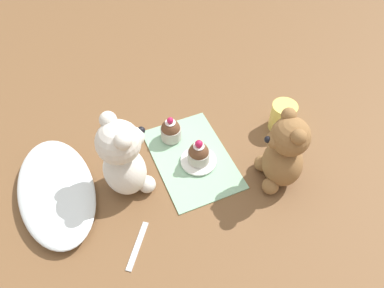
# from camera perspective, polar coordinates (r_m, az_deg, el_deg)

# --- Properties ---
(ground_plane) EXTENTS (4.00, 4.00, 0.00)m
(ground_plane) POSITION_cam_1_polar(r_m,az_deg,el_deg) (0.90, 0.00, -2.28)
(ground_plane) COLOR brown
(knitted_placemat) EXTENTS (0.26, 0.17, 0.01)m
(knitted_placemat) POSITION_cam_1_polar(r_m,az_deg,el_deg) (0.89, 0.00, -2.16)
(knitted_placemat) COLOR #8EBC99
(knitted_placemat) RESTS_ON ground_plane
(tulle_cloth) EXTENTS (0.30, 0.16, 0.04)m
(tulle_cloth) POSITION_cam_1_polar(r_m,az_deg,el_deg) (0.87, -20.00, -6.65)
(tulle_cloth) COLOR white
(tulle_cloth) RESTS_ON ground_plane
(teddy_bear_cream) EXTENTS (0.12, 0.11, 0.21)m
(teddy_bear_cream) POSITION_cam_1_polar(r_m,az_deg,el_deg) (0.79, -10.39, -2.19)
(teddy_bear_cream) COLOR silver
(teddy_bear_cream) RESTS_ON ground_plane
(teddy_bear_tan) EXTENTS (0.12, 0.11, 0.19)m
(teddy_bear_tan) POSITION_cam_1_polar(r_m,az_deg,el_deg) (0.82, 13.81, -1.45)
(teddy_bear_tan) COLOR olive
(teddy_bear_tan) RESTS_ON ground_plane
(cupcake_near_cream_bear) EXTENTS (0.05, 0.05, 0.07)m
(cupcake_near_cream_bear) POSITION_cam_1_polar(r_m,az_deg,el_deg) (0.91, -3.25, 2.09)
(cupcake_near_cream_bear) COLOR #B2ADA3
(cupcake_near_cream_bear) RESTS_ON knitted_placemat
(saucer_plate) EXTENTS (0.09, 0.09, 0.01)m
(saucer_plate) POSITION_cam_1_polar(r_m,az_deg,el_deg) (0.88, 1.00, -2.56)
(saucer_plate) COLOR white
(saucer_plate) RESTS_ON knitted_placemat
(cupcake_near_tan_bear) EXTENTS (0.05, 0.05, 0.07)m
(cupcake_near_tan_bear) POSITION_cam_1_polar(r_m,az_deg,el_deg) (0.86, 1.02, -1.46)
(cupcake_near_tan_bear) COLOR #B2ADA3
(cupcake_near_tan_bear) RESTS_ON saucer_plate
(juice_glass) EXTENTS (0.06, 0.06, 0.08)m
(juice_glass) POSITION_cam_1_polar(r_m,az_deg,el_deg) (0.96, 13.63, 4.10)
(juice_glass) COLOR #EADB66
(juice_glass) RESTS_ON ground_plane
(teaspoon) EXTENTS (0.09, 0.07, 0.01)m
(teaspoon) POSITION_cam_1_polar(r_m,az_deg,el_deg) (0.79, -8.31, -15.05)
(teaspoon) COLOR silver
(teaspoon) RESTS_ON ground_plane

